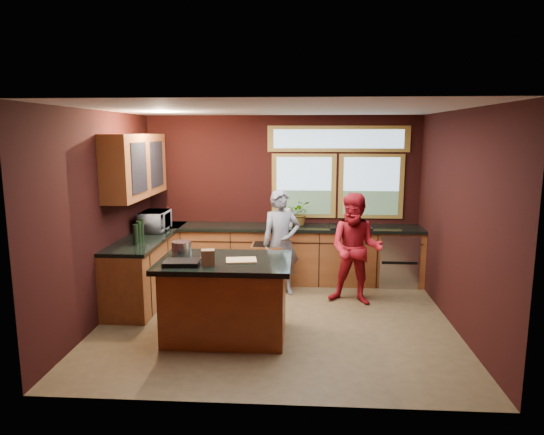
# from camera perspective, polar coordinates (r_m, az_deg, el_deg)

# --- Properties ---
(floor) EXTENTS (4.50, 4.50, 0.00)m
(floor) POSITION_cam_1_polar(r_m,az_deg,el_deg) (6.48, 0.46, -11.97)
(floor) COLOR brown
(floor) RESTS_ON ground
(room_shell) EXTENTS (4.52, 4.02, 2.71)m
(room_shell) POSITION_cam_1_polar(r_m,az_deg,el_deg) (6.42, -4.70, 4.38)
(room_shell) COLOR black
(room_shell) RESTS_ON ground
(back_counter) EXTENTS (4.50, 0.64, 0.93)m
(back_counter) POSITION_cam_1_polar(r_m,az_deg,el_deg) (7.94, 2.59, -4.30)
(back_counter) COLOR brown
(back_counter) RESTS_ON floor
(left_counter) EXTENTS (0.64, 2.30, 0.93)m
(left_counter) POSITION_cam_1_polar(r_m,az_deg,el_deg) (7.48, -14.32, -5.49)
(left_counter) COLOR brown
(left_counter) RESTS_ON floor
(island) EXTENTS (1.55, 1.05, 0.95)m
(island) POSITION_cam_1_polar(r_m,az_deg,el_deg) (5.87, -5.48, -9.38)
(island) COLOR brown
(island) RESTS_ON floor
(person_grey) EXTENTS (0.66, 0.52, 1.58)m
(person_grey) POSITION_cam_1_polar(r_m,az_deg,el_deg) (7.27, 1.07, -2.98)
(person_grey) COLOR slate
(person_grey) RESTS_ON floor
(person_red) EXTENTS (0.90, 0.78, 1.59)m
(person_red) POSITION_cam_1_polar(r_m,az_deg,el_deg) (6.96, 9.83, -3.69)
(person_red) COLOR maroon
(person_red) RESTS_ON floor
(microwave) EXTENTS (0.38, 0.56, 0.31)m
(microwave) POSITION_cam_1_polar(r_m,az_deg,el_deg) (7.62, -13.59, -0.41)
(microwave) COLOR #999999
(microwave) RESTS_ON left_counter
(potted_plant) EXTENTS (0.37, 0.32, 0.41)m
(potted_plant) POSITION_cam_1_polar(r_m,az_deg,el_deg) (7.86, 3.29, 0.53)
(potted_plant) COLOR #999999
(potted_plant) RESTS_ON back_counter
(paper_towel) EXTENTS (0.12, 0.12, 0.28)m
(paper_towel) POSITION_cam_1_polar(r_m,az_deg,el_deg) (7.82, 2.00, 0.02)
(paper_towel) COLOR silver
(paper_towel) RESTS_ON back_counter
(cutting_board) EXTENTS (0.38, 0.30, 0.02)m
(cutting_board) POSITION_cam_1_polar(r_m,az_deg,el_deg) (5.66, -3.63, -5.05)
(cutting_board) COLOR tan
(cutting_board) RESTS_ON island
(stock_pot) EXTENTS (0.24, 0.24, 0.18)m
(stock_pot) POSITION_cam_1_polar(r_m,az_deg,el_deg) (5.97, -10.57, -3.62)
(stock_pot) COLOR #B5B5BA
(stock_pot) RESTS_ON island
(paper_bag) EXTENTS (0.17, 0.14, 0.18)m
(paper_bag) POSITION_cam_1_polar(r_m,az_deg,el_deg) (5.50, -7.53, -4.69)
(paper_bag) COLOR brown
(paper_bag) RESTS_ON island
(black_tray) EXTENTS (0.42, 0.31, 0.05)m
(black_tray) POSITION_cam_1_polar(r_m,az_deg,el_deg) (5.58, -10.55, -5.25)
(black_tray) COLOR black
(black_tray) RESTS_ON island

